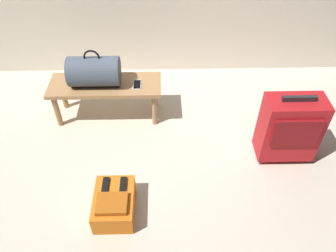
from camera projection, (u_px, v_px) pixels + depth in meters
ground_plane at (127, 178)px, 2.63m from camera, size 6.60×6.60×0.00m
bench at (106, 89)px, 2.98m from camera, size 1.00×0.36×0.37m
duffel_bag_slate at (94, 71)px, 2.85m from camera, size 0.44×0.26×0.34m
cell_phone at (137, 85)px, 2.92m from camera, size 0.07×0.14×0.01m
suitcase_upright_red at (290, 128)px, 2.58m from camera, size 0.45×0.26×0.63m
backpack_orange at (114, 204)px, 2.34m from camera, size 0.28×0.38×0.21m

